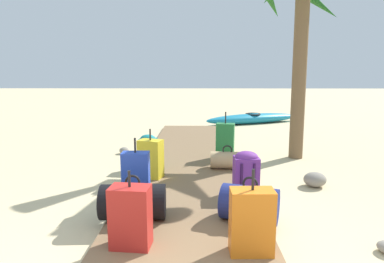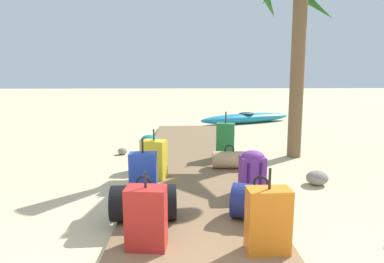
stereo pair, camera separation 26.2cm
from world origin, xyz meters
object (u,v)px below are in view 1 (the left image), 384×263
at_px(duffel_bag_navy, 249,204).
at_px(duffel_bag_black, 133,202).
at_px(suitcase_yellow, 151,159).
at_px(kayak, 253,118).
at_px(suitcase_red, 131,217).
at_px(backpack_teal, 148,149).
at_px(duffel_bag_tan, 227,160).
at_px(suitcase_green, 225,141).
at_px(suitcase_blue, 136,176).
at_px(suitcase_orange, 252,222).
at_px(palm_tree_far_right, 306,3).
at_px(backpack_purple, 246,172).

relative_size(duffel_bag_navy, duffel_bag_black, 0.97).
height_order(suitcase_yellow, kayak, suitcase_yellow).
bearing_deg(suitcase_red, backpack_teal, 95.15).
xyz_separation_m(suitcase_red, duffel_bag_tan, (1.09, 2.48, -0.14)).
bearing_deg(duffel_bag_black, suitcase_green, 64.99).
height_order(suitcase_green, suitcase_yellow, suitcase_green).
distance_m(duffel_bag_tan, duffel_bag_navy, 1.94).
bearing_deg(suitcase_blue, suitcase_orange, -44.71).
bearing_deg(suitcase_green, suitcase_orange, -90.76).
distance_m(backpack_teal, kayak, 5.84).
height_order(suitcase_green, palm_tree_far_right, palm_tree_far_right).
bearing_deg(backpack_purple, palm_tree_far_right, 59.32).
relative_size(suitcase_yellow, kayak, 0.22).
distance_m(palm_tree_far_right, kayak, 5.09).
relative_size(duffel_bag_tan, duffel_bag_navy, 0.82).
relative_size(duffel_bag_tan, palm_tree_far_right, 0.15).
distance_m(suitcase_blue, duffel_bag_black, 0.55).
bearing_deg(suitcase_red, kayak, 73.04).
xyz_separation_m(suitcase_orange, suitcase_yellow, (-1.16, 2.09, -0.00)).
bearing_deg(duffel_bag_black, kayak, 71.15).
bearing_deg(suitcase_yellow, palm_tree_far_right, 30.96).
bearing_deg(backpack_teal, backpack_purple, -43.43).
distance_m(backpack_teal, backpack_purple, 2.02).
distance_m(duffel_bag_navy, duffel_bag_black, 1.24).
distance_m(suitcase_red, suitcase_yellow, 2.00).
bearing_deg(suitcase_red, suitcase_yellow, 92.86).
height_order(duffel_bag_black, kayak, duffel_bag_black).
xyz_separation_m(duffel_bag_tan, suitcase_yellow, (-1.19, -0.48, 0.14)).
relative_size(suitcase_blue, backpack_purple, 1.36).
distance_m(backpack_teal, palm_tree_far_right, 3.90).
bearing_deg(backpack_teal, kayak, 62.97).
bearing_deg(palm_tree_far_right, backpack_purple, -120.68).
bearing_deg(suitcase_red, duffel_bag_black, 98.91).
xyz_separation_m(duffel_bag_navy, suitcase_blue, (-1.31, 0.57, 0.11)).
height_order(duffel_bag_tan, duffel_bag_navy, duffel_bag_navy).
relative_size(backpack_teal, duffel_bag_black, 0.74).
distance_m(suitcase_green, suitcase_yellow, 1.67).
bearing_deg(kayak, backpack_purple, -100.23).
xyz_separation_m(backpack_purple, palm_tree_far_right, (1.36, 2.29, 2.50)).
xyz_separation_m(suitcase_blue, kayak, (2.57, 6.79, -0.22)).
height_order(backpack_purple, kayak, backpack_purple).
relative_size(suitcase_orange, backpack_teal, 1.46).
height_order(suitcase_orange, duffel_bag_navy, suitcase_orange).
distance_m(suitcase_green, backpack_purple, 1.84).
height_order(suitcase_green, duffel_bag_tan, suitcase_green).
bearing_deg(suitcase_green, suitcase_yellow, -136.46).
bearing_deg(suitcase_red, backpack_purple, 47.12).
height_order(suitcase_red, duffel_bag_black, suitcase_red).
bearing_deg(duffel_bag_black, duffel_bag_navy, -1.59).
xyz_separation_m(suitcase_green, backpack_purple, (0.11, -1.83, -0.02)).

